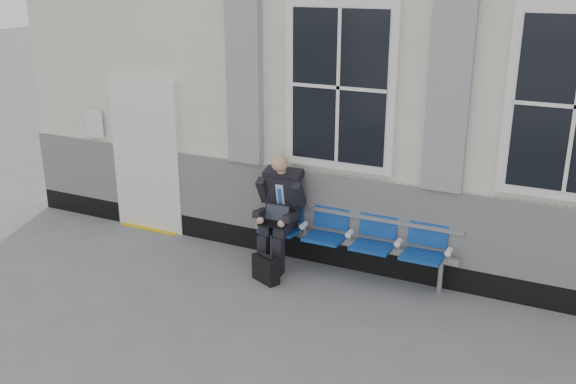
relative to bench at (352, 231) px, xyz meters
The scene contains 5 objects.
ground 2.38m from the bench, 34.87° to the right, with size 70.00×70.00×0.00m, color slate.
station_building 3.31m from the bench, 48.80° to the left, with size 14.40×4.40×4.49m.
bench is the anchor object (origin of this frame).
businessman 0.93m from the bench, behind, with size 0.59×0.79×1.43m.
briefcase 1.12m from the bench, 141.85° to the right, with size 0.39×0.28×0.36m.
Camera 1 is at (0.55, -5.40, 3.50)m, focal length 40.00 mm.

